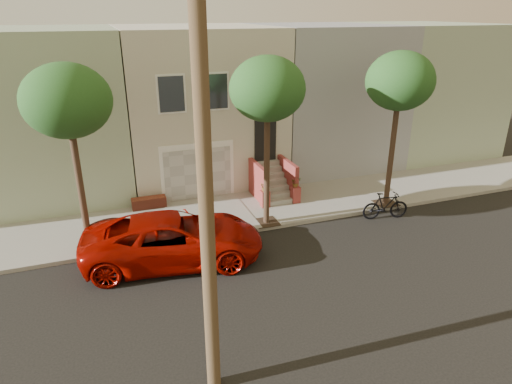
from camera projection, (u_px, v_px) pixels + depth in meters
name	position (u px, v px, depth m)	size (l,w,h in m)	color
ground	(281.00, 284.00, 13.87)	(90.00, 90.00, 0.00)	black
sidewalk	(231.00, 213.00, 18.50)	(40.00, 3.70, 0.15)	#9A968C
house_row	(195.00, 101.00, 22.24)	(33.10, 11.70, 7.00)	beige
tree_left	(67.00, 102.00, 13.55)	(2.70, 2.57, 6.30)	#2D2116
tree_mid	(267.00, 90.00, 15.60)	(2.70, 2.57, 6.30)	#2D2116
tree_right	(400.00, 82.00, 17.34)	(2.70, 2.57, 6.30)	#2D2116
pickup_truck	(174.00, 239.00, 14.85)	(2.72, 5.89, 1.64)	#920902
motorcycle	(385.00, 206.00, 17.98)	(0.53, 1.88, 1.13)	black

